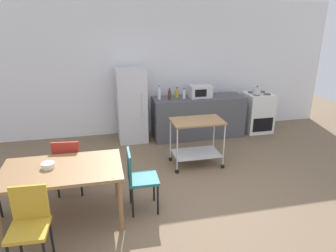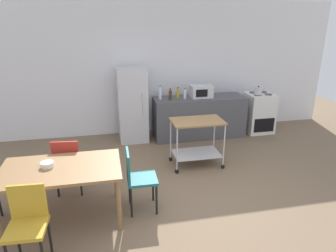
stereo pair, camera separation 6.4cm
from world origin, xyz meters
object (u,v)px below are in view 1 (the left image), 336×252
at_px(dining_table, 62,174).
at_px(fruit_bowl, 48,165).
at_px(bottle_sesame_oil, 177,94).
at_px(microwave, 200,91).
at_px(bottle_sparkling_water, 159,94).
at_px(refrigerator, 132,105).
at_px(kettle, 257,90).
at_px(bottle_wine, 184,94).
at_px(chair_teal, 138,176).
at_px(chair_red, 69,162).
at_px(stove_oven, 257,112).
at_px(bottle_vinegar, 169,95).
at_px(kitchen_cart, 197,135).
at_px(chair_mustard, 29,222).

distance_m(dining_table, fruit_bowl, 0.21).
bearing_deg(bottle_sesame_oil, microwave, -6.97).
height_order(dining_table, bottle_sparkling_water, bottle_sparkling_water).
distance_m(refrigerator, kettle, 2.80).
relative_size(bottle_wine, microwave, 0.49).
distance_m(bottle_wine, kettle, 1.68).
xyz_separation_m(chair_teal, kettle, (2.99, 2.44, 0.48)).
relative_size(dining_table, chair_teal, 1.69).
xyz_separation_m(chair_red, stove_oven, (4.06, 1.89, -0.07)).
relative_size(refrigerator, bottle_wine, 6.88).
bearing_deg(bottle_vinegar, fruit_bowl, -131.68).
distance_m(dining_table, bottle_sesame_oil, 3.37).
height_order(bottle_sesame_oil, bottle_wine, bottle_wine).
distance_m(kitchen_cart, bottle_vinegar, 1.37).
relative_size(bottle_wine, kettle, 0.94).
distance_m(chair_mustard, fruit_bowl, 0.84).
relative_size(kitchen_cart, microwave, 1.98).
xyz_separation_m(chair_mustard, fruit_bowl, (0.11, 0.79, 0.26)).
bearing_deg(stove_oven, kitchen_cart, -144.31).
height_order(bottle_sesame_oil, fruit_bowl, bottle_sesame_oil).
bearing_deg(refrigerator, kitchen_cart, -55.99).
height_order(chair_mustard, bottle_vinegar, bottle_vinegar).
bearing_deg(kitchen_cart, kettle, 35.41).
bearing_deg(fruit_bowl, chair_mustard, -98.24).
relative_size(microwave, fruit_bowl, 2.77).
xyz_separation_m(microwave, kettle, (1.30, -0.08, -0.03)).
bearing_deg(chair_red, bottle_sesame_oil, -131.03).
relative_size(dining_table, bottle_sesame_oil, 6.70).
xyz_separation_m(chair_teal, microwave, (1.69, 2.52, 0.51)).
bearing_deg(bottle_vinegar, chair_red, -137.21).
bearing_deg(dining_table, chair_red, 88.76).
bearing_deg(kettle, chair_red, -155.60).
relative_size(bottle_sesame_oil, fruit_bowl, 1.35).
xyz_separation_m(chair_mustard, stove_oven, (4.36, 3.26, -0.07)).
height_order(dining_table, chair_mustard, chair_mustard).
relative_size(stove_oven, bottle_wine, 4.08).
bearing_deg(bottle_wine, dining_table, -132.71).
bearing_deg(refrigerator, chair_mustard, -113.54).
height_order(microwave, fruit_bowl, microwave).
bearing_deg(chair_mustard, stove_oven, 39.77).
distance_m(chair_mustard, stove_oven, 5.44).
xyz_separation_m(refrigerator, fruit_bowl, (-1.34, -2.55, 0.01)).
distance_m(stove_oven, refrigerator, 2.92).
bearing_deg(bottle_sparkling_water, stove_oven, 0.04).
bearing_deg(bottle_vinegar, microwave, 5.73).
bearing_deg(microwave, kettle, -3.56).
relative_size(stove_oven, kitchen_cart, 1.01).
bearing_deg(chair_mustard, bottle_wine, 54.26).
distance_m(chair_red, kitchen_cart, 2.21).
bearing_deg(chair_teal, bottle_sparkling_water, -16.05).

